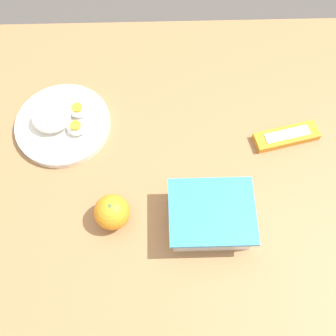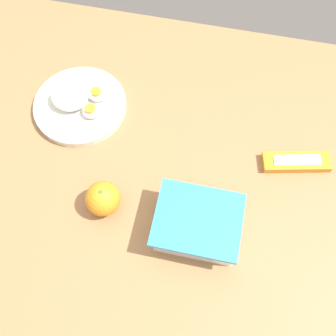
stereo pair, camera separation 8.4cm
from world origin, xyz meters
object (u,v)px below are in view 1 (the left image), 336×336
object	(u,v)px
food_container	(210,217)
candy_bar	(286,136)
rice_plate	(62,123)
orange_fruit	(112,212)

from	to	relation	value
food_container	candy_bar	xyz separation A→B (m)	(-0.19, -0.19, -0.02)
food_container	rice_plate	xyz separation A→B (m)	(0.33, -0.24, -0.01)
orange_fruit	candy_bar	distance (m)	0.43
food_container	orange_fruit	size ratio (longest dim) A/B	2.31
food_container	orange_fruit	xyz separation A→B (m)	(0.20, -0.01, 0.01)
food_container	orange_fruit	world-z (taller)	orange_fruit
orange_fruit	candy_bar	xyz separation A→B (m)	(-0.39, -0.18, -0.03)
food_container	candy_bar	world-z (taller)	food_container
orange_fruit	rice_plate	bearing A→B (deg)	-60.73
food_container	candy_bar	size ratio (longest dim) A/B	1.09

